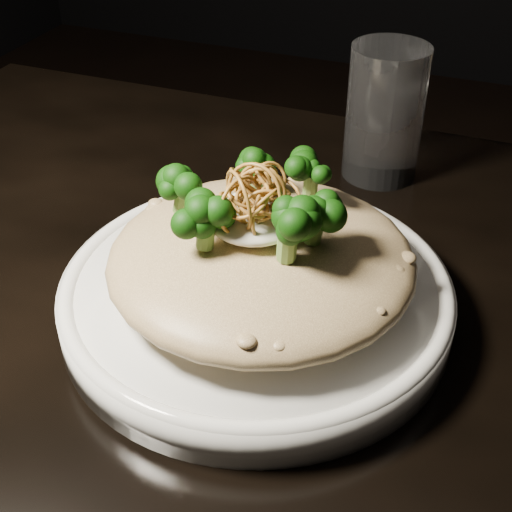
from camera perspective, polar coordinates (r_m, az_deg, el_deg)
The scene contains 7 objects.
table at distance 0.59m, azimuth 2.73°, elevation -13.21°, with size 1.10×0.80×0.75m.
plate at distance 0.55m, azimuth 0.00°, elevation -3.33°, with size 0.30×0.30×0.03m, color white.
risotto at distance 0.52m, azimuth 0.42°, elevation -0.21°, with size 0.23×0.23×0.05m, color brown.
broccoli at distance 0.50m, azimuth 0.05°, elevation 4.91°, with size 0.14×0.14×0.05m, color black, non-canonical shape.
cheese at distance 0.51m, azimuth -0.13°, elevation 3.09°, with size 0.07×0.07×0.02m, color white.
shallots at distance 0.49m, azimuth -0.07°, elevation 5.65°, with size 0.06×0.06×0.04m, color brown, non-canonical shape.
drinking_glass at distance 0.72m, azimuth 10.26°, elevation 11.17°, with size 0.08×0.08×0.13m, color white.
Camera 1 is at (0.11, -0.37, 1.12)m, focal length 50.00 mm.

